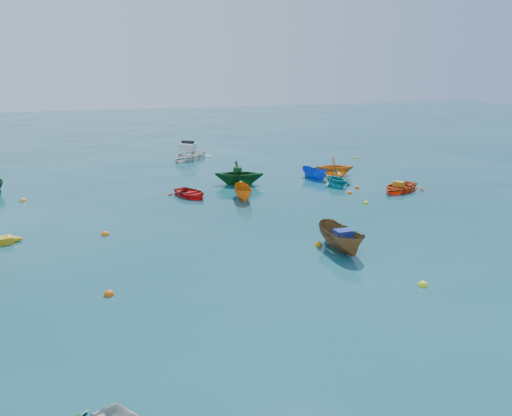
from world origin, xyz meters
name	(u,v)px	position (x,y,z in m)	size (l,w,h in m)	color
ground	(294,246)	(0.00, 0.00, 0.00)	(160.00, 160.00, 0.00)	#093E47
sampan_brown_mid	(341,250)	(1.68, -1.18, 0.00)	(1.18, 3.13, 1.21)	brown
dinghy_cyan_se	(336,186)	(7.31, 9.70, 0.00)	(1.98, 2.29, 1.21)	teal
sampan_orange_n	(244,199)	(0.42, 8.42, 0.00)	(0.96, 2.55, 0.99)	#C26612
dinghy_green_n	(239,185)	(1.36, 12.21, 0.00)	(2.80, 3.25, 1.71)	#114B1C
dinghy_red_ne	(399,191)	(10.44, 7.05, 0.00)	(2.35, 3.29, 0.68)	#CE3E11
sampan_blue_far	(315,178)	(7.01, 12.28, 0.00)	(0.91, 2.41, 0.93)	blue
dinghy_red_far	(190,196)	(-2.43, 10.14, 0.00)	(2.06, 2.88, 0.60)	red
dinghy_orange_far	(334,175)	(8.90, 12.85, 0.00)	(2.38, 2.77, 1.46)	orange
motorboat_white	(188,159)	(0.18, 22.90, 0.00)	(3.10, 4.34, 1.50)	silver
tarp_blue_a	(343,234)	(1.68, -1.33, 0.78)	(0.72, 0.55, 0.35)	navy
tarp_green_b	(238,170)	(1.27, 12.24, 1.03)	(0.73, 0.55, 0.35)	#104216
tarp_orange_b	(399,184)	(10.35, 7.00, 0.49)	(0.61, 0.46, 0.30)	orange
buoy_or_a	(109,295)	(-8.03, -2.44, 0.00)	(0.36, 0.36, 0.36)	#EC540C
buoy_ye_a	(423,286)	(2.68, -5.43, 0.00)	(0.36, 0.36, 0.36)	yellow
buoy_or_b	(318,245)	(1.03, -0.33, 0.00)	(0.33, 0.33, 0.33)	orange
buoy_or_c	(105,235)	(-7.77, 4.30, 0.00)	(0.38, 0.38, 0.38)	orange
buoy_ye_c	(366,204)	(6.79, 5.10, 0.00)	(0.33, 0.33, 0.33)	yellow
buoy_or_d	(350,194)	(7.11, 7.52, 0.00)	(0.35, 0.35, 0.35)	orange
buoy_ye_d	(23,201)	(-11.97, 12.34, 0.00)	(0.39, 0.39, 0.39)	yellow
buoy_or_e	(357,188)	(8.29, 8.61, 0.00)	(0.32, 0.32, 0.32)	#F9540D
buoy_ye_e	(355,158)	(13.92, 18.50, 0.00)	(0.31, 0.31, 0.31)	yellow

